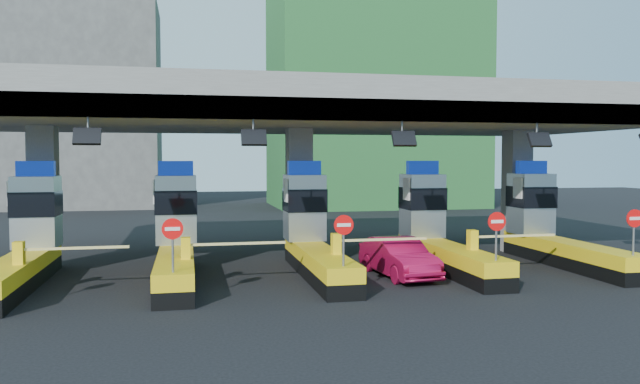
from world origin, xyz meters
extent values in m
plane|color=black|center=(0.00, 0.00, 0.00)|extent=(120.00, 120.00, 0.00)
cube|color=slate|center=(0.00, 3.00, 6.25)|extent=(28.00, 12.00, 1.50)
cube|color=#4C4C49|center=(0.00, -2.70, 5.85)|extent=(28.00, 0.60, 0.70)
cube|color=slate|center=(-10.00, 3.00, 2.75)|extent=(1.00, 1.00, 5.50)
cube|color=slate|center=(0.00, 3.00, 2.75)|extent=(1.00, 1.00, 5.50)
cube|color=slate|center=(10.00, 3.00, 2.75)|extent=(1.00, 1.00, 5.50)
cylinder|color=slate|center=(-7.50, -2.70, 5.25)|extent=(0.06, 0.06, 0.50)
cube|color=black|center=(-7.50, -2.90, 4.90)|extent=(0.80, 0.38, 0.54)
cylinder|color=slate|center=(-2.50, -2.70, 5.25)|extent=(0.06, 0.06, 0.50)
cube|color=black|center=(-2.50, -2.90, 4.90)|extent=(0.80, 0.38, 0.54)
cylinder|color=slate|center=(2.50, -2.70, 5.25)|extent=(0.06, 0.06, 0.50)
cube|color=black|center=(2.50, -2.90, 4.90)|extent=(0.80, 0.38, 0.54)
cylinder|color=slate|center=(7.50, -2.70, 5.25)|extent=(0.06, 0.06, 0.50)
cube|color=black|center=(7.50, -2.90, 4.90)|extent=(0.80, 0.38, 0.54)
cube|color=black|center=(-10.00, -1.00, 0.25)|extent=(1.20, 8.00, 0.50)
cube|color=#E5B70C|center=(-10.00, -1.00, 0.75)|extent=(1.20, 8.00, 0.50)
cube|color=#9EA3A8|center=(-10.00, 1.80, 2.30)|extent=(1.50, 1.50, 2.60)
cube|color=black|center=(-10.00, 1.78, 2.60)|extent=(1.56, 1.56, 0.90)
cube|color=#0C2DBF|center=(-10.00, 1.80, 3.88)|extent=(1.30, 0.35, 0.55)
cube|color=white|center=(-10.80, 1.50, 3.00)|extent=(0.06, 0.70, 0.90)
cube|color=#E5B70C|center=(-9.65, -2.20, 1.35)|extent=(0.30, 0.35, 0.70)
cube|color=white|center=(-8.00, -2.20, 1.45)|extent=(3.20, 0.08, 0.08)
cube|color=black|center=(-5.00, -1.00, 0.25)|extent=(1.20, 8.00, 0.50)
cube|color=#E5B70C|center=(-5.00, -1.00, 0.75)|extent=(1.20, 8.00, 0.50)
cube|color=#9EA3A8|center=(-5.00, 1.80, 2.30)|extent=(1.50, 1.50, 2.60)
cube|color=black|center=(-5.00, 1.78, 2.60)|extent=(1.56, 1.56, 0.90)
cube|color=#0C2DBF|center=(-5.00, 1.80, 3.88)|extent=(1.30, 0.35, 0.55)
cube|color=white|center=(-5.80, 1.50, 3.00)|extent=(0.06, 0.70, 0.90)
cylinder|color=slate|center=(-5.00, -4.60, 1.65)|extent=(0.07, 0.07, 1.30)
cylinder|color=red|center=(-5.00, -4.63, 2.25)|extent=(0.60, 0.04, 0.60)
cube|color=white|center=(-5.00, -4.65, 2.25)|extent=(0.42, 0.02, 0.10)
cube|color=#E5B70C|center=(-4.65, -2.20, 1.35)|extent=(0.30, 0.35, 0.70)
cube|color=white|center=(-3.00, -2.20, 1.45)|extent=(3.20, 0.08, 0.08)
cube|color=black|center=(0.00, -1.00, 0.25)|extent=(1.20, 8.00, 0.50)
cube|color=#E5B70C|center=(0.00, -1.00, 0.75)|extent=(1.20, 8.00, 0.50)
cube|color=#9EA3A8|center=(0.00, 1.80, 2.30)|extent=(1.50, 1.50, 2.60)
cube|color=black|center=(0.00, 1.78, 2.60)|extent=(1.56, 1.56, 0.90)
cube|color=#0C2DBF|center=(0.00, 1.80, 3.88)|extent=(1.30, 0.35, 0.55)
cube|color=white|center=(-0.80, 1.50, 3.00)|extent=(0.06, 0.70, 0.90)
cylinder|color=slate|center=(0.00, -4.60, 1.65)|extent=(0.07, 0.07, 1.30)
cylinder|color=red|center=(0.00, -4.63, 2.25)|extent=(0.60, 0.04, 0.60)
cube|color=white|center=(0.00, -4.65, 2.25)|extent=(0.42, 0.02, 0.10)
cube|color=#E5B70C|center=(0.35, -2.20, 1.35)|extent=(0.30, 0.35, 0.70)
cube|color=white|center=(2.00, -2.20, 1.45)|extent=(3.20, 0.08, 0.08)
cube|color=black|center=(5.00, -1.00, 0.25)|extent=(1.20, 8.00, 0.50)
cube|color=#E5B70C|center=(5.00, -1.00, 0.75)|extent=(1.20, 8.00, 0.50)
cube|color=#9EA3A8|center=(5.00, 1.80, 2.30)|extent=(1.50, 1.50, 2.60)
cube|color=black|center=(5.00, 1.78, 2.60)|extent=(1.56, 1.56, 0.90)
cube|color=#0C2DBF|center=(5.00, 1.80, 3.88)|extent=(1.30, 0.35, 0.55)
cube|color=white|center=(4.20, 1.50, 3.00)|extent=(0.06, 0.70, 0.90)
cylinder|color=slate|center=(5.00, -4.60, 1.65)|extent=(0.07, 0.07, 1.30)
cylinder|color=red|center=(5.00, -4.63, 2.25)|extent=(0.60, 0.04, 0.60)
cube|color=white|center=(5.00, -4.65, 2.25)|extent=(0.42, 0.02, 0.10)
cube|color=#E5B70C|center=(5.35, -2.20, 1.35)|extent=(0.30, 0.35, 0.70)
cube|color=white|center=(7.00, -2.20, 1.45)|extent=(3.20, 0.08, 0.08)
cube|color=black|center=(10.00, -1.00, 0.25)|extent=(1.20, 8.00, 0.50)
cube|color=#E5B70C|center=(10.00, -1.00, 0.75)|extent=(1.20, 8.00, 0.50)
cube|color=#9EA3A8|center=(10.00, 1.80, 2.30)|extent=(1.50, 1.50, 2.60)
cube|color=black|center=(10.00, 1.78, 2.60)|extent=(1.56, 1.56, 0.90)
cube|color=#0C2DBF|center=(10.00, 1.80, 3.88)|extent=(1.30, 0.35, 0.55)
cube|color=white|center=(9.20, 1.50, 3.00)|extent=(0.06, 0.70, 0.90)
cylinder|color=slate|center=(10.00, -4.60, 1.65)|extent=(0.07, 0.07, 1.30)
cylinder|color=red|center=(10.00, -4.63, 2.25)|extent=(0.60, 0.04, 0.60)
cube|color=white|center=(10.00, -4.65, 2.25)|extent=(0.42, 0.02, 0.10)
cube|color=#E5B70C|center=(10.35, -2.20, 1.35)|extent=(0.30, 0.35, 0.70)
cube|color=white|center=(12.00, -2.20, 1.45)|extent=(3.20, 0.08, 0.08)
cube|color=#1E5926|center=(12.00, 32.00, 14.00)|extent=(18.00, 12.00, 28.00)
cube|color=#4C4C49|center=(-14.00, 36.00, 9.00)|extent=(14.00, 10.00, 18.00)
imported|color=#AB0D3A|center=(2.82, -1.54, 0.70)|extent=(1.88, 4.37, 1.40)
camera|label=1|loc=(-4.57, -22.66, 4.21)|focal=35.00mm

